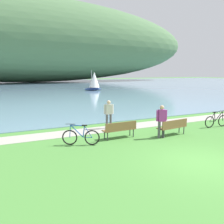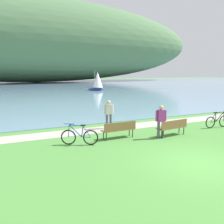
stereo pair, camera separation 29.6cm
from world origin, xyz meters
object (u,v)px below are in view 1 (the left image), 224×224
person_on_the_grass (162,119)px  person_at_shoreline (109,113)px  bicycle_beside_path (81,137)px  park_bench_further_along (120,129)px  bicycle_leaning_near_bench (216,121)px  park_bench_near_camera (173,126)px  sailboat_mid_bay (94,81)px

person_on_the_grass → person_at_shoreline: bearing=116.0°
bicycle_beside_path → park_bench_further_along: bearing=5.1°
bicycle_beside_path → person_on_the_grass: (4.16, -0.65, 0.58)m
bicycle_leaning_near_bench → person_on_the_grass: (-4.61, -0.52, 0.58)m
bicycle_beside_path → person_at_shoreline: 3.65m
park_bench_further_along → person_on_the_grass: bearing=-23.2°
park_bench_near_camera → sailboat_mid_bay: (7.88, 30.32, 1.19)m
park_bench_further_along → person_on_the_grass: (1.97, -0.85, 0.46)m
park_bench_further_along → bicycle_leaning_near_bench: bearing=-2.9°
bicycle_beside_path → person_on_the_grass: person_on_the_grass is taller
person_on_the_grass → bicycle_leaning_near_bench: bearing=6.4°
bicycle_leaning_near_bench → person_on_the_grass: bearing=-173.6°
park_bench_near_camera → sailboat_mid_bay: 31.35m
bicycle_leaning_near_bench → park_bench_further_along: bearing=177.1°
bicycle_beside_path → person_at_shoreline: person_at_shoreline is taller
bicycle_beside_path → sailboat_mid_bay: size_ratio=0.45×
bicycle_beside_path → sailboat_mid_bay: (12.87, 29.74, 1.31)m
park_bench_further_along → bicycle_beside_path: (-2.18, -0.19, -0.12)m
park_bench_further_along → park_bench_near_camera: bearing=-15.4°
park_bench_further_along → bicycle_leaning_near_bench: size_ratio=1.03×
person_on_the_grass → bicycle_beside_path: bearing=171.1°
sailboat_mid_bay → bicycle_leaning_near_bench: bearing=-97.8°
bicycle_leaning_near_bench → park_bench_near_camera: bearing=-173.3°
person_at_shoreline → sailboat_mid_bay: size_ratio=0.48×
park_bench_further_along → sailboat_mid_bay: size_ratio=0.51×
bicycle_leaning_near_bench → bicycle_beside_path: size_ratio=1.11×
park_bench_near_camera → person_on_the_grass: 0.95m
bicycle_leaning_near_bench → person_at_shoreline: bearing=157.0°
park_bench_further_along → bicycle_leaning_near_bench: (6.58, -0.33, -0.12)m
park_bench_near_camera → bicycle_leaning_near_bench: bicycle_leaning_near_bench is taller
park_bench_further_along → person_at_shoreline: 2.36m
park_bench_further_along → bicycle_leaning_near_bench: bicycle_leaning_near_bench is taller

